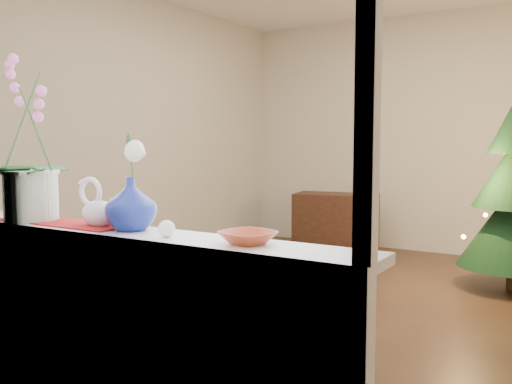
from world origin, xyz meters
TOP-DOWN VIEW (x-y plane):
  - ground at (0.00, 0.00)m, footprint 5.00×5.00m
  - wall_back at (0.00, 2.50)m, footprint 4.50×0.10m
  - wall_front at (0.00, -2.50)m, footprint 4.50×0.10m
  - wall_left at (-2.25, 0.00)m, footprint 0.10×5.00m
  - window_apron at (0.00, -2.46)m, footprint 2.20×0.08m
  - windowsill at (0.00, -2.37)m, footprint 2.20×0.26m
  - window_frame at (0.00, -2.47)m, footprint 2.22×0.06m
  - runner at (-0.38, -2.37)m, footprint 0.70×0.20m
  - orchid_pot at (-0.56, -2.39)m, footprint 0.33×0.33m
  - swan at (-0.16, -2.35)m, footprint 0.26×0.17m
  - blue_vase at (0.03, -2.36)m, footprint 0.24×0.24m
  - lily at (0.03, -2.36)m, footprint 0.14×0.08m
  - paperweight at (0.26, -2.41)m, footprint 0.08×0.08m
  - amber_dish at (0.60, -2.37)m, footprint 0.20×0.20m
  - side_table at (-0.90, 1.87)m, footprint 0.98×0.61m

SIDE VIEW (x-z plane):
  - ground at x=0.00m, z-range 0.00..0.00m
  - side_table at x=-0.90m, z-range 0.00..0.68m
  - window_apron at x=0.00m, z-range 0.00..0.88m
  - windowsill at x=0.00m, z-range 0.88..0.92m
  - runner at x=-0.38m, z-range 0.92..0.93m
  - amber_dish at x=0.60m, z-range 0.92..0.96m
  - paperweight at x=0.26m, z-range 0.92..0.99m
  - swan at x=-0.16m, z-range 0.92..1.12m
  - blue_vase at x=0.03m, z-range 0.92..1.17m
  - lily at x=0.03m, z-range 1.17..1.36m
  - orchid_pot at x=-0.56m, z-range 0.92..1.69m
  - wall_back at x=0.00m, z-range 0.00..2.70m
  - wall_front at x=0.00m, z-range 0.00..2.70m
  - wall_left at x=-2.25m, z-range 0.00..2.70m
  - window_frame at x=0.00m, z-range 0.90..2.50m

